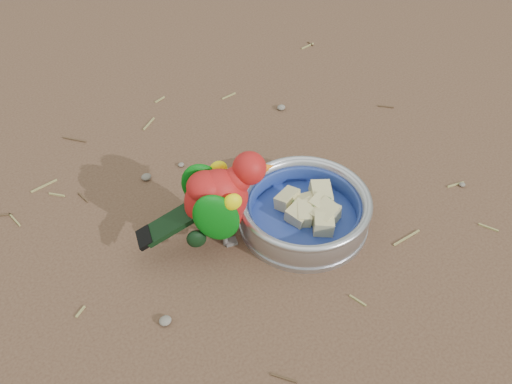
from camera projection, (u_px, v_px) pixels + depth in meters
ground at (275, 212)px, 1.03m from camera, size 60.00×60.00×0.00m
food_bowl at (303, 220)px, 1.01m from camera, size 0.23×0.23×0.02m
bowl_wall at (304, 208)px, 0.98m from camera, size 0.23×0.23×0.04m
fruit_wedges at (304, 211)px, 0.99m from camera, size 0.14×0.14×0.03m
lory_parrot at (219, 205)px, 0.92m from camera, size 0.23×0.16×0.17m
ground_debris at (274, 205)px, 1.04m from camera, size 0.90×0.80×0.01m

